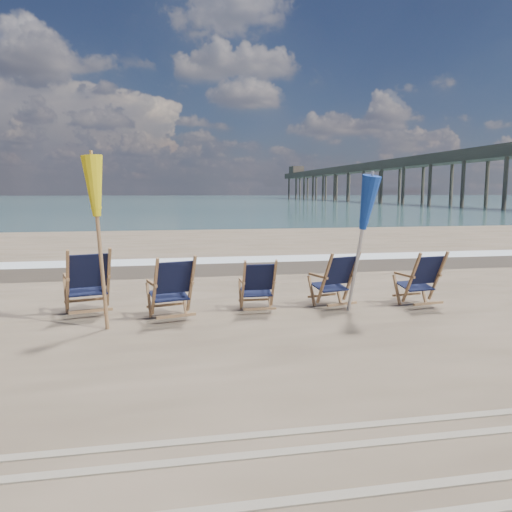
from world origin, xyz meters
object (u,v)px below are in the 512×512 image
at_px(beach_chair_4, 438,278).
at_px(beach_chair_0, 109,280).
at_px(umbrella_yellow, 98,196).
at_px(umbrella_blue, 360,208).
at_px(beach_chair_2, 274,285).
at_px(beach_chair_3, 351,279).
at_px(fishing_pier, 396,176).
at_px(beach_chair_1, 191,287).

bearing_deg(beach_chair_4, beach_chair_0, -14.68).
distance_m(umbrella_yellow, umbrella_blue, 3.99).
bearing_deg(beach_chair_2, beach_chair_3, -174.07).
xyz_separation_m(umbrella_yellow, fishing_pier, (40.42, 72.64, 2.73)).
bearing_deg(umbrella_blue, beach_chair_3, 81.36).
xyz_separation_m(umbrella_blue, fishing_pier, (36.44, 72.45, 2.94)).
height_order(beach_chair_1, beach_chair_3, beach_chair_1).
distance_m(beach_chair_3, beach_chair_4, 1.50).
height_order(beach_chair_2, umbrella_blue, umbrella_blue).
relative_size(beach_chair_1, umbrella_yellow, 0.42).
xyz_separation_m(beach_chair_2, beach_chair_3, (1.40, 0.13, 0.04)).
height_order(beach_chair_0, fishing_pier, fishing_pier).
relative_size(beach_chair_1, fishing_pier, 0.01).
height_order(beach_chair_4, fishing_pier, fishing_pier).
bearing_deg(beach_chair_1, beach_chair_2, 172.83).
height_order(beach_chair_1, beach_chair_2, beach_chair_1).
distance_m(beach_chair_0, beach_chair_1, 1.41).
bearing_deg(umbrella_yellow, beach_chair_2, 10.77).
bearing_deg(beach_chair_1, umbrella_blue, 162.45).
distance_m(beach_chair_2, umbrella_blue, 1.86).
bearing_deg(beach_chair_1, beach_chair_0, -37.70).
relative_size(beach_chair_3, beach_chair_4, 1.00).
distance_m(beach_chair_2, fishing_pier, 81.53).
bearing_deg(beach_chair_4, umbrella_blue, -2.35).
height_order(beach_chair_1, umbrella_blue, umbrella_blue).
xyz_separation_m(beach_chair_1, umbrella_blue, (2.68, -0.14, 1.20)).
bearing_deg(beach_chair_3, beach_chair_2, -10.50).
height_order(beach_chair_3, fishing_pier, fishing_pier).
relative_size(umbrella_yellow, fishing_pier, 0.02).
bearing_deg(fishing_pier, beach_chair_4, -115.78).
distance_m(beach_chair_1, fishing_pier, 82.31).
bearing_deg(umbrella_blue, beach_chair_1, 177.01).
xyz_separation_m(beach_chair_2, fishing_pier, (37.77, 72.13, 4.20)).
height_order(beach_chair_1, beach_chair_4, beach_chair_1).
bearing_deg(beach_chair_2, beach_chair_0, -7.66).
relative_size(beach_chair_2, beach_chair_3, 0.91).
bearing_deg(beach_chair_2, umbrella_yellow, 11.24).
bearing_deg(beach_chair_1, umbrella_yellow, -0.36).
xyz_separation_m(beach_chair_1, beach_chair_2, (1.35, 0.18, -0.06)).
xyz_separation_m(beach_chair_1, fishing_pier, (39.12, 72.31, 4.14)).
distance_m(beach_chair_4, fishing_pier, 80.34).
height_order(beach_chair_3, umbrella_blue, umbrella_blue).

